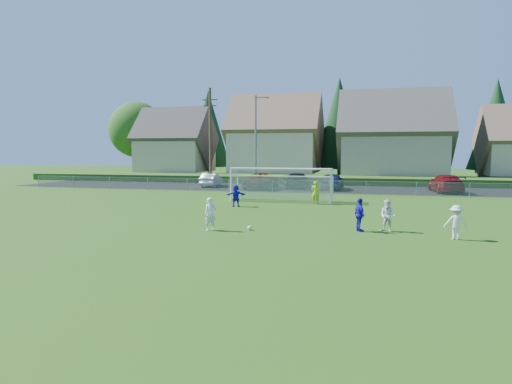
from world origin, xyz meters
TOP-DOWN VIEW (x-y plane):
  - ground at (0.00, 0.00)m, footprint 160.00×160.00m
  - asphalt_lot at (0.00, 27.50)m, footprint 60.00×60.00m
  - grass_embankment at (0.00, 35.00)m, footprint 70.00×6.00m
  - soccer_ball at (0.78, 3.61)m, footprint 0.22×0.22m
  - player_white_a at (-0.99, 3.08)m, footprint 0.68×0.63m
  - player_white_b at (7.10, 4.76)m, footprint 0.88×0.80m
  - player_white_c at (9.83, 3.53)m, footprint 0.98×0.61m
  - player_blue_a at (5.84, 4.50)m, footprint 0.74×0.99m
  - player_blue_b at (-2.40, 12.07)m, footprint 1.43×0.89m
  - goalkeeper at (2.62, 14.71)m, footprint 0.61×0.42m
  - car_b at (-9.64, 27.58)m, footprint 1.78×4.28m
  - car_c at (-3.94, 26.23)m, footprint 2.73×5.69m
  - car_d at (-0.63, 27.54)m, footprint 2.29×5.25m
  - car_e at (2.84, 26.79)m, footprint 2.06×4.78m
  - car_g at (12.88, 26.42)m, footprint 2.69×5.64m
  - soccer_goal at (0.00, 16.05)m, footprint 7.42×1.90m
  - chainlink_fence at (0.00, 22.00)m, footprint 52.06×0.06m
  - streetlight at (-4.45, 26.00)m, footprint 1.38×0.18m
  - utility_pole at (-9.50, 27.00)m, footprint 1.60×0.26m
  - houses_row at (1.97, 42.46)m, footprint 53.90×11.45m
  - tree_row at (1.04, 48.74)m, footprint 65.98×12.36m

SIDE VIEW (x-z plane):
  - ground at x=0.00m, z-range 0.00..0.00m
  - asphalt_lot at x=0.00m, z-range 0.01..0.01m
  - soccer_ball at x=0.78m, z-range 0.00..0.22m
  - grass_embankment at x=0.00m, z-range 0.00..0.80m
  - chainlink_fence at x=0.00m, z-range 0.03..1.23m
  - car_b at x=-9.64m, z-range 0.00..1.38m
  - player_white_c at x=9.83m, z-range 0.00..1.46m
  - player_blue_b at x=-2.40m, z-range 0.00..1.48m
  - player_white_b at x=7.10m, z-range 0.00..1.49m
  - car_d at x=-0.63m, z-range 0.00..1.50m
  - player_white_a at x=-0.99m, z-range 0.00..1.55m
  - car_c at x=-3.94m, z-range 0.00..1.57m
  - player_blue_a at x=5.84m, z-range 0.00..1.57m
  - car_g at x=12.88m, z-range 0.00..1.59m
  - car_e at x=2.84m, z-range 0.00..1.61m
  - goalkeeper at x=2.62m, z-range 0.00..1.63m
  - soccer_goal at x=0.00m, z-range 0.38..2.88m
  - streetlight at x=-4.45m, z-range 0.34..9.34m
  - utility_pole at x=-9.50m, z-range 0.15..10.15m
  - tree_row at x=1.04m, z-range 0.01..13.81m
  - houses_row at x=1.97m, z-range 0.69..13.97m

